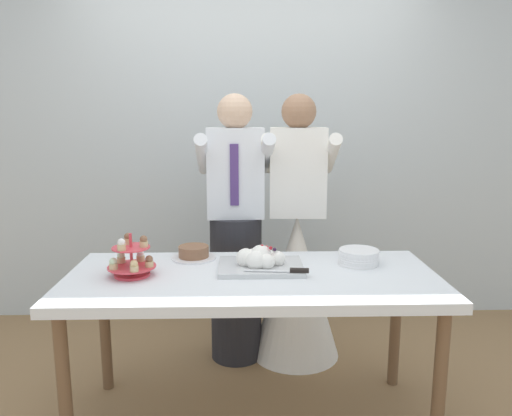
% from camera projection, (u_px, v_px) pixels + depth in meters
% --- Properties ---
extents(rear_wall, '(5.20, 0.10, 2.90)m').
position_uv_depth(rear_wall, '(248.00, 126.00, 3.67)').
color(rear_wall, silver).
rests_on(rear_wall, ground_plane).
extents(dessert_table, '(1.80, 0.80, 0.78)m').
position_uv_depth(dessert_table, '(252.00, 289.00, 2.41)').
color(dessert_table, silver).
rests_on(dessert_table, ground_plane).
extents(cupcake_stand, '(0.23, 0.23, 0.21)m').
position_uv_depth(cupcake_stand, '(132.00, 260.00, 2.36)').
color(cupcake_stand, '#D83F4C').
rests_on(cupcake_stand, dessert_table).
extents(main_cake_tray, '(0.44, 0.31, 0.13)m').
position_uv_depth(main_cake_tray, '(260.00, 261.00, 2.47)').
color(main_cake_tray, silver).
rests_on(main_cake_tray, dessert_table).
extents(plate_stack, '(0.21, 0.21, 0.08)m').
position_uv_depth(plate_stack, '(359.00, 257.00, 2.55)').
color(plate_stack, white).
rests_on(plate_stack, dessert_table).
extents(round_cake, '(0.24, 0.24, 0.07)m').
position_uv_depth(round_cake, '(194.00, 253.00, 2.65)').
color(round_cake, white).
rests_on(round_cake, dessert_table).
extents(person_groom, '(0.47, 0.50, 1.66)m').
position_uv_depth(person_groom, '(236.00, 244.00, 3.06)').
color(person_groom, '#232328').
rests_on(person_groom, ground_plane).
extents(person_bride, '(0.56, 0.56, 1.66)m').
position_uv_depth(person_bride, '(296.00, 268.00, 3.12)').
color(person_bride, white).
rests_on(person_bride, ground_plane).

